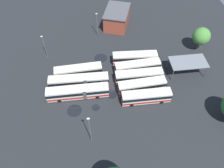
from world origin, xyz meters
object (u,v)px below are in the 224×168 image
object	(u,v)px
bus_row0_slot2	(139,76)
bus_row0_slot4	(146,97)
bus_row0_slot3	(142,86)
lamp_post_near_entrance	(97,24)
bus_row1_slot2	(79,81)
lamp_post_by_building	(44,46)
bus_row0_slot1	(137,67)
bus_row0_slot0	(135,58)
depot_building	(117,18)
lamp_post_mid_lot	(90,129)
bus_row1_slot1	(78,71)
maintenance_shelter	(188,62)
tree_north_edge	(201,36)
bus_row1_slot3	(78,92)

from	to	relation	value
bus_row0_slot2	bus_row0_slot4	world-z (taller)	same
bus_row0_slot3	lamp_post_near_entrance	bearing A→B (deg)	-69.32
bus_row1_slot2	lamp_post_by_building	distance (m)	15.51
bus_row0_slot1	bus_row0_slot0	bearing A→B (deg)	-89.20
depot_building	lamp_post_mid_lot	size ratio (longest dim) A/B	1.32
bus_row1_slot1	lamp_post_mid_lot	xyz separation A→B (m)	(-2.02, 20.21, 3.42)
maintenance_shelter	lamp_post_near_entrance	size ratio (longest dim) A/B	1.23
bus_row0_slot1	maintenance_shelter	bearing A→B (deg)	171.52
bus_row0_slot3	bus_row1_slot2	size ratio (longest dim) A/B	0.80
lamp_post_mid_lot	depot_building	bearing A→B (deg)	-105.85
lamp_post_mid_lot	bus_row0_slot3	bearing A→B (deg)	-138.12
bus_row0_slot2	bus_row0_slot0	bearing A→B (deg)	-92.32
tree_north_edge	bus_row0_slot4	bearing A→B (deg)	40.32
bus_row1_slot3	maintenance_shelter	size ratio (longest dim) A/B	1.56
lamp_post_by_building	tree_north_edge	bearing A→B (deg)	177.08
depot_building	lamp_post_mid_lot	distance (m)	43.89
bus_row0_slot2	bus_row0_slot1	bearing A→B (deg)	-95.65
bus_row0_slot1	bus_row0_slot3	xyz separation A→B (m)	(0.29, 6.90, -0.00)
bus_row1_slot1	lamp_post_mid_lot	distance (m)	20.60
bus_row0_slot2	tree_north_edge	size ratio (longest dim) A/B	1.67
lamp_post_mid_lot	lamp_post_by_building	bearing A→B (deg)	-68.89
bus_row1_slot2	bus_row0_slot1	bearing A→B (deg)	-169.44
bus_row0_slot1	bus_row1_slot2	world-z (taller)	same
bus_row0_slot3	maintenance_shelter	distance (m)	14.88
bus_row1_slot1	lamp_post_by_building	size ratio (longest dim) A/B	1.61
bus_row1_slot2	tree_north_edge	world-z (taller)	tree_north_edge
bus_row1_slot2	tree_north_edge	xyz separation A→B (m)	(-37.02, -9.89, 3.21)
bus_row1_slot2	lamp_post_mid_lot	distance (m)	17.08
bus_row1_slot3	lamp_post_mid_lot	size ratio (longest dim) A/B	1.63
lamp_post_near_entrance	lamp_post_mid_lot	world-z (taller)	lamp_post_mid_lot
bus_row0_slot3	bus_row1_slot3	distance (m)	16.68
lamp_post_by_building	lamp_post_near_entrance	xyz separation A→B (m)	(-16.04, -8.75, 0.06)
bus_row0_slot1	lamp_post_near_entrance	world-z (taller)	lamp_post_near_entrance
depot_building	lamp_post_mid_lot	bearing A→B (deg)	74.15
bus_row0_slot4	depot_building	size ratio (longest dim) A/B	0.97
lamp_post_near_entrance	lamp_post_mid_lot	size ratio (longest dim) A/B	0.84
bus_row0_slot4	lamp_post_by_building	size ratio (longest dim) A/B	1.55
bus_row0_slot1	bus_row1_slot1	size ratio (longest dim) A/B	0.98
bus_row1_slot1	maintenance_shelter	distance (m)	30.38
bus_row0_slot1	bus_row1_slot3	bearing A→B (deg)	21.81
bus_row0_slot4	bus_row1_slot3	xyz separation A→B (m)	(17.03, -3.73, 0.00)
bus_row0_slot2	lamp_post_by_building	distance (m)	28.43
lamp_post_by_building	lamp_post_mid_lot	bearing A→B (deg)	111.11
bus_row0_slot3	depot_building	bearing A→B (deg)	-85.53
bus_row0_slot1	bus_row1_slot2	bearing A→B (deg)	10.56
tree_north_edge	bus_row0_slot0	bearing A→B (deg)	8.67
bus_row0_slot1	bus_row1_slot2	xyz separation A→B (m)	(16.54, 3.08, 0.00)
bus_row0_slot2	lamp_post_near_entrance	size ratio (longest dim) A/B	1.57
bus_row0_slot3	depot_building	size ratio (longest dim) A/B	0.98
bus_row0_slot3	lamp_post_near_entrance	distance (m)	26.66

